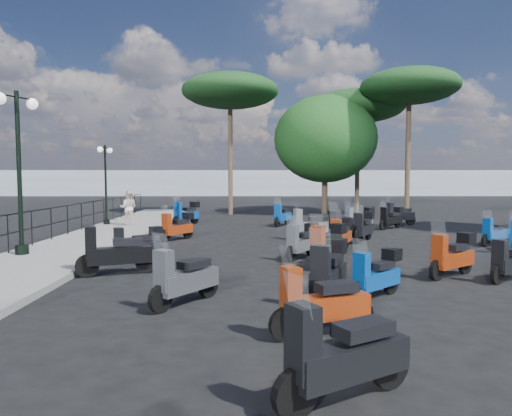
{
  "coord_description": "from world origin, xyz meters",
  "views": [
    {
      "loc": [
        -0.93,
        -11.96,
        2.31
      ],
      "look_at": [
        -0.83,
        3.89,
        1.2
      ],
      "focal_mm": 32.0,
      "sensor_mm": 36.0,
      "label": 1
    }
  ],
  "objects_px": {
    "lamp_post_1": "(19,162)",
    "scooter_15": "(328,246)",
    "pine_2": "(230,92)",
    "scooter_27": "(495,233)",
    "scooter_20": "(510,262)",
    "scooter_2": "(115,253)",
    "scooter_17": "(359,220)",
    "scooter_1": "(184,279)",
    "scooter_12": "(321,305)",
    "scooter_14": "(452,256)",
    "lamp_post_2": "(106,179)",
    "scooter_13": "(343,357)",
    "scooter_5": "(186,214)",
    "scooter_3": "(137,245)",
    "scooter_16": "(363,227)",
    "pine_0": "(358,107)",
    "pine_1": "(409,87)",
    "scooter_10": "(311,226)",
    "scooter_9": "(302,242)",
    "scooter_23": "(391,218)",
    "scooter_11": "(282,216)",
    "broadleaf_tree": "(325,139)",
    "scooter_8": "(329,272)",
    "scooter_7": "(376,275)",
    "scooter_29": "(399,215)",
    "scooter_4": "(177,227)",
    "scooter_22": "(345,229)",
    "scooter_21": "(341,235)",
    "pedestrian_far": "(128,208)"
  },
  "relations": [
    {
      "from": "scooter_4",
      "to": "scooter_22",
      "type": "distance_m",
      "value": 5.94
    },
    {
      "from": "scooter_3",
      "to": "scooter_15",
      "type": "bearing_deg",
      "value": -131.62
    },
    {
      "from": "lamp_post_2",
      "to": "scooter_3",
      "type": "height_order",
      "value": "lamp_post_2"
    },
    {
      "from": "scooter_7",
      "to": "scooter_5",
      "type": "bearing_deg",
      "value": -19.07
    },
    {
      "from": "scooter_22",
      "to": "broadleaf_tree",
      "type": "distance_m",
      "value": 13.08
    },
    {
      "from": "scooter_3",
      "to": "scooter_12",
      "type": "bearing_deg",
      "value": -178.61
    },
    {
      "from": "scooter_2",
      "to": "scooter_20",
      "type": "height_order",
      "value": "scooter_2"
    },
    {
      "from": "scooter_17",
      "to": "scooter_1",
      "type": "bearing_deg",
      "value": 122.18
    },
    {
      "from": "scooter_9",
      "to": "scooter_20",
      "type": "height_order",
      "value": "scooter_9"
    },
    {
      "from": "scooter_5",
      "to": "scooter_15",
      "type": "xyz_separation_m",
      "value": [
        5.07,
        -9.78,
        -0.02
      ]
    },
    {
      "from": "scooter_1",
      "to": "scooter_9",
      "type": "xyz_separation_m",
      "value": [
        2.59,
        4.57,
        0.01
      ]
    },
    {
      "from": "scooter_9",
      "to": "scooter_23",
      "type": "height_order",
      "value": "scooter_9"
    },
    {
      "from": "scooter_29",
      "to": "pine_0",
      "type": "relative_size",
      "value": 0.22
    },
    {
      "from": "scooter_11",
      "to": "scooter_14",
      "type": "relative_size",
      "value": 1.1
    },
    {
      "from": "scooter_21",
      "to": "lamp_post_2",
      "type": "bearing_deg",
      "value": -7.8
    },
    {
      "from": "broadleaf_tree",
      "to": "pine_2",
      "type": "relative_size",
      "value": 0.86
    },
    {
      "from": "lamp_post_2",
      "to": "scooter_12",
      "type": "xyz_separation_m",
      "value": [
        7.58,
        -14.01,
        -1.71
      ]
    },
    {
      "from": "pedestrian_far",
      "to": "pine_1",
      "type": "xyz_separation_m",
      "value": [
        14.27,
        5.61,
        6.37
      ]
    },
    {
      "from": "lamp_post_2",
      "to": "scooter_13",
      "type": "distance_m",
      "value": 17.73
    },
    {
      "from": "scooter_20",
      "to": "pine_2",
      "type": "distance_m",
      "value": 20.23
    },
    {
      "from": "lamp_post_1",
      "to": "scooter_11",
      "type": "bearing_deg",
      "value": 71.11
    },
    {
      "from": "scooter_1",
      "to": "scooter_29",
      "type": "relative_size",
      "value": 0.86
    },
    {
      "from": "pine_2",
      "to": "scooter_27",
      "type": "bearing_deg",
      "value": -53.03
    },
    {
      "from": "scooter_16",
      "to": "pine_0",
      "type": "bearing_deg",
      "value": -70.23
    },
    {
      "from": "pine_1",
      "to": "pine_2",
      "type": "height_order",
      "value": "pine_2"
    },
    {
      "from": "scooter_15",
      "to": "pine_2",
      "type": "xyz_separation_m",
      "value": [
        -3.29,
        15.93,
        6.81
      ]
    },
    {
      "from": "scooter_5",
      "to": "scooter_17",
      "type": "xyz_separation_m",
      "value": [
        7.56,
        -2.47,
        -0.05
      ]
    },
    {
      "from": "scooter_3",
      "to": "scooter_8",
      "type": "xyz_separation_m",
      "value": [
        4.55,
        -3.97,
        0.08
      ]
    },
    {
      "from": "scooter_3",
      "to": "pine_2",
      "type": "xyz_separation_m",
      "value": [
        1.78,
        15.24,
        6.87
      ]
    },
    {
      "from": "scooter_16",
      "to": "scooter_14",
      "type": "bearing_deg",
      "value": 128.14
    },
    {
      "from": "lamp_post_1",
      "to": "scooter_15",
      "type": "relative_size",
      "value": 2.97
    },
    {
      "from": "scooter_5",
      "to": "scooter_16",
      "type": "xyz_separation_m",
      "value": [
        7.05,
        -5.38,
        -0.04
      ]
    },
    {
      "from": "scooter_14",
      "to": "pine_2",
      "type": "distance_m",
      "value": 19.46
    },
    {
      "from": "scooter_12",
      "to": "scooter_14",
      "type": "distance_m",
      "value": 5.25
    },
    {
      "from": "scooter_5",
      "to": "scooter_14",
      "type": "bearing_deg",
      "value": 156.09
    },
    {
      "from": "pedestrian_far",
      "to": "scooter_27",
      "type": "height_order",
      "value": "pedestrian_far"
    },
    {
      "from": "scooter_1",
      "to": "scooter_2",
      "type": "xyz_separation_m",
      "value": [
        -1.98,
        2.48,
        0.04
      ]
    },
    {
      "from": "scooter_17",
      "to": "scooter_16",
      "type": "bearing_deg",
      "value": 139.72
    },
    {
      "from": "scooter_29",
      "to": "scooter_22",
      "type": "bearing_deg",
      "value": 127.54
    },
    {
      "from": "lamp_post_1",
      "to": "scooter_9",
      "type": "distance_m",
      "value": 8.08
    },
    {
      "from": "lamp_post_2",
      "to": "scooter_23",
      "type": "distance_m",
      "value": 12.77
    },
    {
      "from": "broadleaf_tree",
      "to": "scooter_2",
      "type": "bearing_deg",
      "value": -113.64
    },
    {
      "from": "scooter_15",
      "to": "scooter_20",
      "type": "bearing_deg",
      "value": -169.78
    },
    {
      "from": "scooter_11",
      "to": "scooter_23",
      "type": "relative_size",
      "value": 1.19
    },
    {
      "from": "scooter_12",
      "to": "scooter_27",
      "type": "distance_m",
      "value": 11.1
    },
    {
      "from": "scooter_12",
      "to": "scooter_27",
      "type": "xyz_separation_m",
      "value": [
        7.07,
        8.56,
        -0.05
      ]
    },
    {
      "from": "scooter_8",
      "to": "scooter_23",
      "type": "relative_size",
      "value": 1.29
    },
    {
      "from": "scooter_20",
      "to": "scooter_2",
      "type": "bearing_deg",
      "value": 52.38
    },
    {
      "from": "scooter_10",
      "to": "scooter_16",
      "type": "xyz_separation_m",
      "value": [
        1.78,
        -0.53,
        0.01
      ]
    },
    {
      "from": "scooter_13",
      "to": "scooter_11",
      "type": "bearing_deg",
      "value": -31.51
    }
  ]
}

